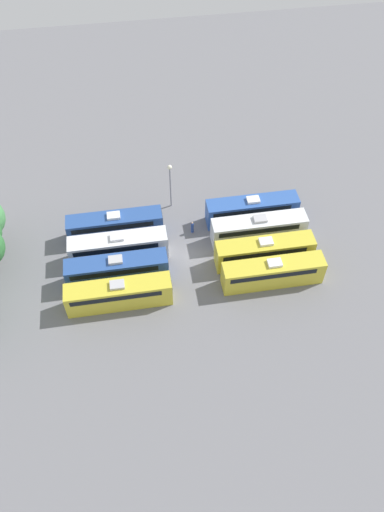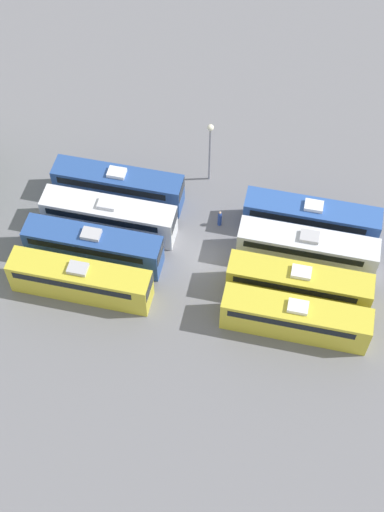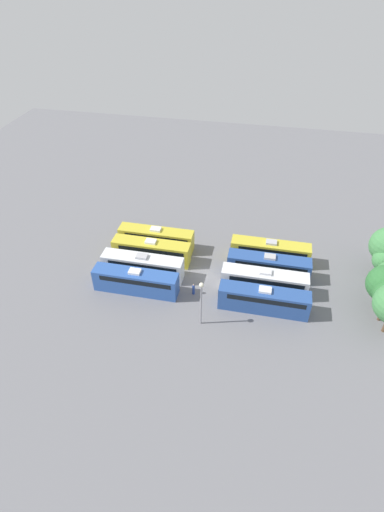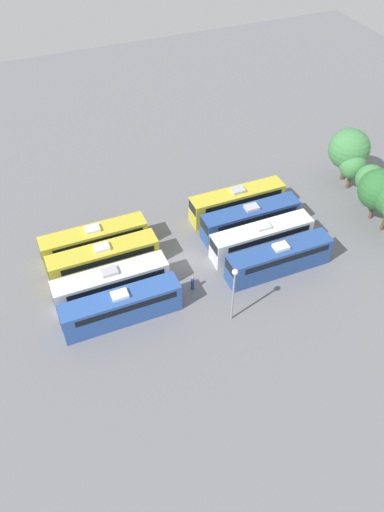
% 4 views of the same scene
% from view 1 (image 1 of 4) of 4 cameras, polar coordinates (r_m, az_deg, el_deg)
% --- Properties ---
extents(ground_plane, '(126.30, 126.30, 0.00)m').
position_cam_1_polar(ground_plane, '(61.37, -0.18, -0.20)').
color(ground_plane, slate).
extents(bus_0, '(2.47, 11.85, 3.70)m').
position_cam_1_polar(bus_0, '(58.42, 9.19, -1.82)').
color(bus_0, gold).
rests_on(bus_0, ground_plane).
extents(bus_1, '(2.47, 11.85, 3.70)m').
position_cam_1_polar(bus_1, '(60.30, 8.25, 0.59)').
color(bus_1, gold).
rests_on(bus_1, ground_plane).
extents(bus_2, '(2.47, 11.85, 3.70)m').
position_cam_1_polar(bus_2, '(62.67, 7.60, 3.17)').
color(bus_2, silver).
rests_on(bus_2, ground_plane).
extents(bus_3, '(2.47, 11.85, 3.70)m').
position_cam_1_polar(bus_3, '(64.87, 6.84, 5.33)').
color(bus_3, '#2D56A8').
rests_on(bus_3, ground_plane).
extents(bus_4, '(2.47, 11.85, 3.70)m').
position_cam_1_polar(bus_4, '(56.45, -8.40, -4.29)').
color(bus_4, gold).
rests_on(bus_4, ground_plane).
extents(bus_5, '(2.47, 11.85, 3.70)m').
position_cam_1_polar(bus_5, '(58.60, -8.59, -1.48)').
color(bus_5, '#284C93').
rests_on(bus_5, ground_plane).
extents(bus_6, '(2.47, 11.85, 3.70)m').
position_cam_1_polar(bus_6, '(60.78, -8.43, 1.08)').
color(bus_6, silver).
rests_on(bus_6, ground_plane).
extents(bus_7, '(2.47, 11.85, 3.70)m').
position_cam_1_polar(bus_7, '(63.23, -8.81, 3.52)').
color(bus_7, '#284C93').
rests_on(bus_7, ground_plane).
extents(worker_person, '(0.36, 0.36, 1.79)m').
position_cam_1_polar(worker_person, '(63.58, 0.03, 3.29)').
color(worker_person, navy).
rests_on(worker_person, ground_plane).
extents(light_pole, '(0.60, 0.60, 6.97)m').
position_cam_1_polar(light_pole, '(64.28, -2.52, 8.83)').
color(light_pole, gray).
rests_on(light_pole, ground_plane).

